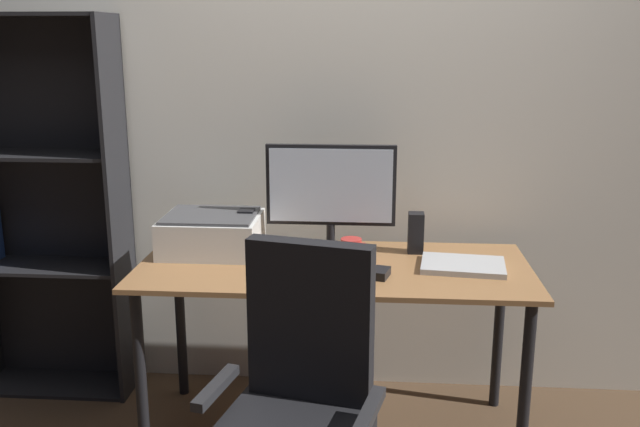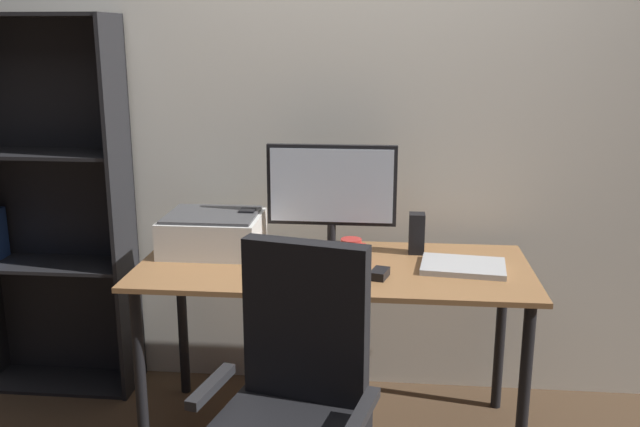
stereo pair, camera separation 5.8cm
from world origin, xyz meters
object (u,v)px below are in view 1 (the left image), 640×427
(keyboard, at_px, (315,275))
(bookshelf, at_px, (45,211))
(monitor, at_px, (331,191))
(mouse, at_px, (381,273))
(coffee_mug, at_px, (351,251))
(office_chair, at_px, (297,426))
(speaker_left, at_px, (247,229))
(printer, at_px, (212,233))
(laptop, at_px, (463,265))
(desk, at_px, (334,286))
(speaker_right, at_px, (416,233))

(keyboard, distance_m, bookshelf, 1.37)
(monitor, xyz_separation_m, mouse, (0.21, -0.33, -0.24))
(bookshelf, bearing_deg, coffee_mug, -12.47)
(office_chair, bearing_deg, keyboard, 102.25)
(coffee_mug, relative_size, bookshelf, 0.06)
(mouse, bearing_deg, speaker_left, 165.24)
(monitor, bearing_deg, printer, -173.32)
(monitor, xyz_separation_m, laptop, (0.53, -0.19, -0.24))
(speaker_left, height_order, office_chair, office_chair)
(office_chair, bearing_deg, monitor, 100.19)
(desk, distance_m, bookshelf, 1.39)
(laptop, bearing_deg, mouse, -150.19)
(speaker_left, bearing_deg, bookshelf, 170.89)
(laptop, bearing_deg, monitor, 166.55)
(monitor, distance_m, speaker_left, 0.39)
(monitor, distance_m, bookshelf, 1.32)
(coffee_mug, bearing_deg, speaker_right, 30.91)
(mouse, relative_size, printer, 0.24)
(keyboard, xyz_separation_m, speaker_right, (0.39, 0.35, 0.08))
(mouse, xyz_separation_m, printer, (-0.70, 0.27, 0.06))
(printer, bearing_deg, coffee_mug, -10.32)
(laptop, relative_size, speaker_right, 1.88)
(keyboard, distance_m, speaker_left, 0.47)
(laptop, height_order, bookshelf, bookshelf)
(bookshelf, bearing_deg, speaker_right, -5.25)
(printer, bearing_deg, office_chair, -62.52)
(keyboard, bearing_deg, mouse, 5.72)
(monitor, relative_size, speaker_right, 3.16)
(speaker_left, bearing_deg, printer, -160.29)
(desk, bearing_deg, bookshelf, 165.59)
(mouse, bearing_deg, coffee_mug, 139.96)
(mouse, distance_m, bookshelf, 1.59)
(laptop, bearing_deg, printer, 179.08)
(monitor, xyz_separation_m, keyboard, (-0.04, -0.35, -0.25))
(laptop, bearing_deg, bookshelf, 176.19)
(coffee_mug, height_order, speaker_left, speaker_left)
(laptop, distance_m, printer, 1.04)
(mouse, relative_size, office_chair, 0.10)
(speaker_left, bearing_deg, keyboard, -47.52)
(speaker_left, xyz_separation_m, speaker_right, (0.71, 0.00, 0.00))
(office_chair, bearing_deg, coffee_mug, 92.63)
(monitor, bearing_deg, office_chair, -92.90)
(monitor, bearing_deg, mouse, -57.79)
(mouse, bearing_deg, bookshelf, 177.65)
(speaker_right, bearing_deg, printer, -176.63)
(speaker_left, bearing_deg, laptop, -11.86)
(monitor, relative_size, bookshelf, 0.31)
(printer, height_order, office_chair, office_chair)
(mouse, xyz_separation_m, office_chair, (-0.26, -0.59, -0.30))
(desk, bearing_deg, laptop, 0.42)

